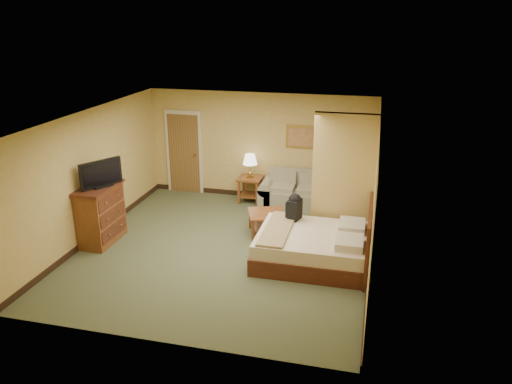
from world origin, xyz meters
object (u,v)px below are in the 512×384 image
(coffee_table, at_px, (266,219))
(dresser, at_px, (101,214))
(loveseat, at_px, (296,195))
(bed, at_px, (317,247))

(coffee_table, xyz_separation_m, dresser, (-3.11, -1.14, 0.26))
(loveseat, bearing_deg, dresser, -140.95)
(loveseat, relative_size, coffee_table, 1.85)
(coffee_table, relative_size, bed, 0.44)
(dresser, bearing_deg, loveseat, 39.05)
(dresser, height_order, bed, dresser)
(coffee_table, relative_size, dresser, 0.78)
(coffee_table, bearing_deg, loveseat, 77.91)
(dresser, xyz_separation_m, bed, (4.29, 0.14, -0.28))
(bed, bearing_deg, dresser, -178.14)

